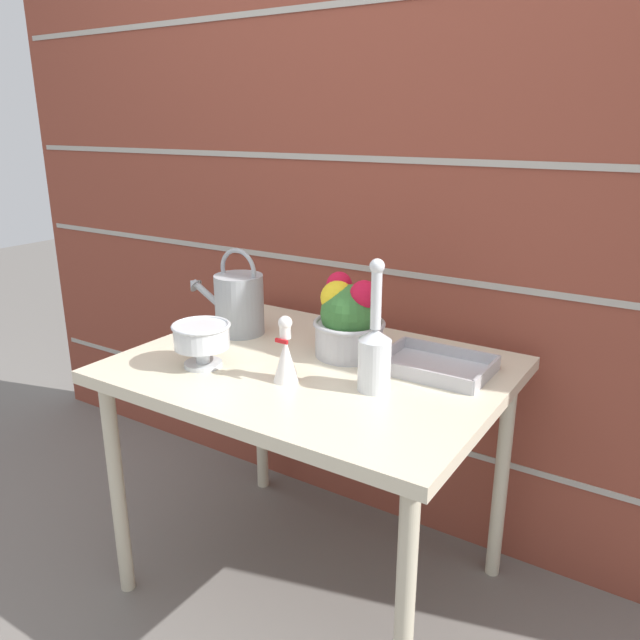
% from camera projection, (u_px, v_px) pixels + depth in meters
% --- Properties ---
extents(ground_plane, '(12.00, 12.00, 0.00)m').
position_uv_depth(ground_plane, '(313.00, 579.00, 1.99)').
color(ground_plane, slate).
extents(brick_wall, '(3.60, 0.08, 2.20)m').
position_uv_depth(brick_wall, '(394.00, 215.00, 2.05)').
color(brick_wall, brown).
rests_on(brick_wall, ground_plane).
extents(patio_table, '(1.06, 0.81, 0.74)m').
position_uv_depth(patio_table, '(312.00, 388.00, 1.79)').
color(patio_table, beige).
rests_on(patio_table, ground_plane).
extents(watering_can, '(0.30, 0.16, 0.28)m').
position_uv_depth(watering_can, '(238.00, 302.00, 1.99)').
color(watering_can, '#9EA3A8').
rests_on(watering_can, patio_table).
extents(crystal_pedestal_bowl, '(0.16, 0.16, 0.12)m').
position_uv_depth(crystal_pedestal_bowl, '(202.00, 338.00, 1.72)').
color(crystal_pedestal_bowl, silver).
rests_on(crystal_pedestal_bowl, patio_table).
extents(flower_planter, '(0.21, 0.21, 0.24)m').
position_uv_depth(flower_planter, '(349.00, 319.00, 1.80)').
color(flower_planter, '#BCBCC1').
rests_on(flower_planter, patio_table).
extents(glass_decanter, '(0.08, 0.08, 0.34)m').
position_uv_depth(glass_decanter, '(375.00, 351.00, 1.56)').
color(glass_decanter, silver).
rests_on(glass_decanter, patio_table).
extents(figurine_vase, '(0.07, 0.07, 0.18)m').
position_uv_depth(figurine_vase, '(286.00, 355.00, 1.63)').
color(figurine_vase, white).
rests_on(figurine_vase, patio_table).
extents(wire_tray, '(0.30, 0.22, 0.04)m').
position_uv_depth(wire_tray, '(435.00, 367.00, 1.72)').
color(wire_tray, '#B7B7BC').
rests_on(wire_tray, patio_table).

